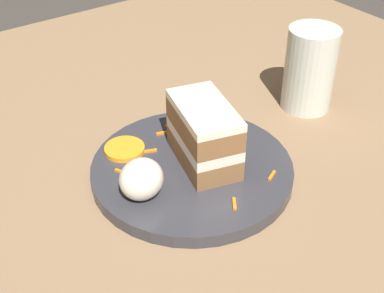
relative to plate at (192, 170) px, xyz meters
The scene contains 8 objects.
ground_plane 0.05m from the plate, 53.24° to the right, with size 6.00×6.00×0.00m, color #38332D.
dining_table 0.03m from the plate, 53.24° to the right, with size 1.33×1.20×0.03m, color #846647.
plate is the anchor object (origin of this frame).
cake_slice 0.05m from the plate, behind, with size 0.09×0.13×0.09m.
cream_dollop 0.09m from the plate, ahead, with size 0.06×0.05×0.05m, color silver.
orange_garnish 0.10m from the plate, 54.36° to the right, with size 0.06×0.06×0.01m, color orange.
carrot_shreds_scatter 0.02m from the plate, 62.28° to the right, with size 0.17×0.20×0.00m.
drinking_glass 0.26m from the plate, behind, with size 0.08×0.08×0.13m.
Camera 1 is at (0.32, 0.47, 0.49)m, focal length 50.00 mm.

